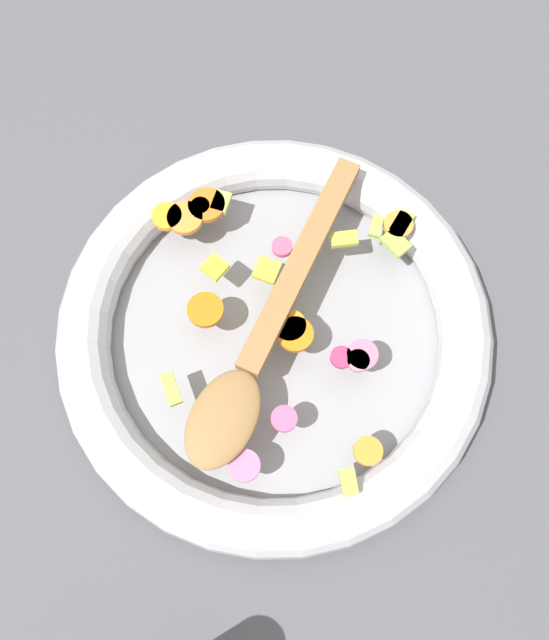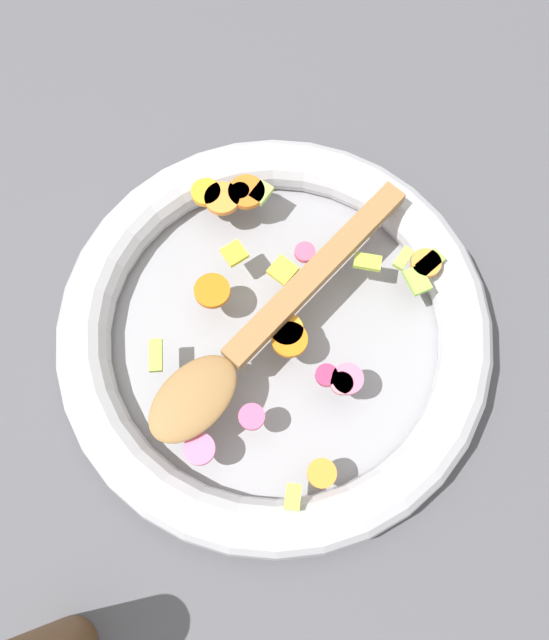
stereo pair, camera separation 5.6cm
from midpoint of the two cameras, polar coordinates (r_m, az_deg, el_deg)
ground_plane at (r=0.61m, az=2.61°, el=-1.91°), size 4.00×4.00×0.00m
skillet at (r=0.59m, az=2.71°, el=-1.28°), size 0.41×0.41×0.05m
chopped_vegetables at (r=0.57m, az=3.76°, el=2.13°), size 0.32×0.29×0.01m
wooden_spoon at (r=0.54m, az=1.29°, el=-1.65°), size 0.22×0.28×0.01m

